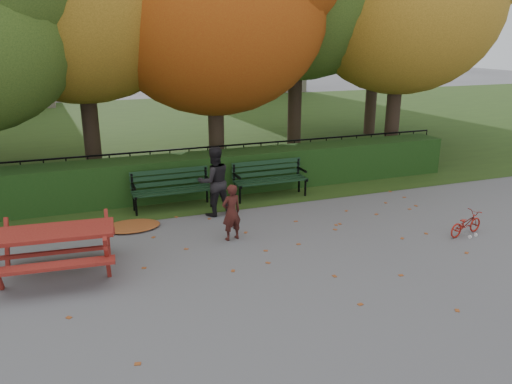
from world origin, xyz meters
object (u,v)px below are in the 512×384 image
object	(u,v)px
bench_right	(269,176)
bicycle	(466,224)
bench_left	(171,186)
adult	(214,181)
child	(231,212)
picnic_table	(54,241)

from	to	relation	value
bench_right	bicycle	world-z (taller)	bench_right
bench_left	adult	distance (m)	1.15
child	bicycle	bearing A→B (deg)	149.65
bicycle	bench_right	bearing A→B (deg)	24.28
bench_left	bicycle	world-z (taller)	bench_left
bench_right	child	world-z (taller)	child
child	adult	distance (m)	1.49
picnic_table	adult	distance (m)	3.77
bench_right	picnic_table	xyz separation A→B (m)	(-4.85, -2.74, 0.10)
picnic_table	bench_right	bearing A→B (deg)	34.46
bench_left	adult	size ratio (longest dim) A/B	1.17
picnic_table	adult	size ratio (longest dim) A/B	1.30
picnic_table	child	size ratio (longest dim) A/B	1.79
picnic_table	child	distance (m)	3.19
bench_right	picnic_table	world-z (taller)	bench_right
child	bicycle	size ratio (longest dim) A/B	1.24
bench_right	child	bearing A→B (deg)	-126.70
child	adult	bearing A→B (deg)	-105.95
picnic_table	child	xyz separation A→B (m)	(3.15, 0.47, -0.07)
adult	bicycle	distance (m)	5.22
bench_left	adult	xyz separation A→B (m)	(0.79, -0.80, 0.25)
bench_right	adult	size ratio (longest dim) A/B	1.17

